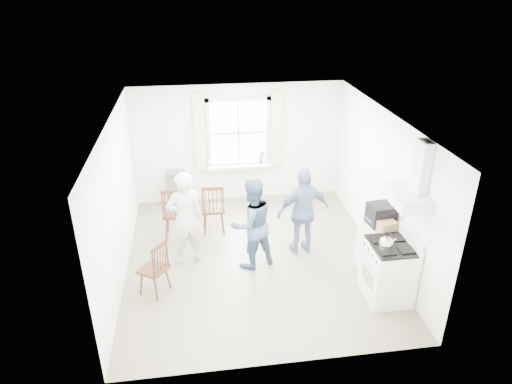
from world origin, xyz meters
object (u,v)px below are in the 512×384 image
at_px(low_cabinet, 375,248).
at_px(person_left, 185,219).
at_px(windsor_chair_b, 213,204).
at_px(person_mid, 252,224).
at_px(person_right, 304,211).
at_px(windsor_chair_a, 174,208).
at_px(windsor_chair_c, 158,263).
at_px(stereo_stack, 381,214).
at_px(gas_stove, 388,270).

xyz_separation_m(low_cabinet, person_left, (-3.17, 0.73, 0.41)).
bearing_deg(windsor_chair_b, low_cabinet, -31.80).
bearing_deg(person_mid, windsor_chair_b, -84.91).
bearing_deg(low_cabinet, person_left, 167.09).
bearing_deg(person_mid, person_left, -34.83).
xyz_separation_m(windsor_chair_b, person_right, (1.56, -0.88, 0.19)).
relative_size(windsor_chair_a, windsor_chair_c, 1.14).
bearing_deg(low_cabinet, stereo_stack, 29.51).
bearing_deg(person_mid, windsor_chair_a, -60.37).
relative_size(low_cabinet, stereo_stack, 2.07).
distance_m(stereo_stack, person_mid, 2.14).
distance_m(person_mid, person_right, 1.01).
xyz_separation_m(gas_stove, windsor_chair_b, (-2.58, 2.34, 0.16)).
xyz_separation_m(stereo_stack, person_mid, (-2.08, 0.45, -0.26)).
xyz_separation_m(stereo_stack, person_right, (-1.11, 0.74, -0.25)).
bearing_deg(stereo_stack, low_cabinet, -150.49).
distance_m(gas_stove, person_right, 1.81).
bearing_deg(windsor_chair_b, person_mid, -63.24).
height_order(gas_stove, person_left, person_left).
height_order(person_left, person_mid, person_left).
xyz_separation_m(stereo_stack, windsor_chair_a, (-3.40, 1.51, -0.42)).
xyz_separation_m(gas_stove, person_right, (-1.01, 1.46, 0.34)).
relative_size(stereo_stack, windsor_chair_c, 0.45).
bearing_deg(gas_stove, windsor_chair_a, 146.06).
xyz_separation_m(stereo_stack, windsor_chair_c, (-3.63, -0.15, -0.50)).
height_order(windsor_chair_a, windsor_chair_c, windsor_chair_a).
xyz_separation_m(windsor_chair_c, person_mid, (1.56, 0.60, 0.24)).
bearing_deg(windsor_chair_c, person_left, 62.70).
xyz_separation_m(windsor_chair_a, person_mid, (1.32, -1.06, 0.16)).
height_order(stereo_stack, windsor_chair_a, stereo_stack).
relative_size(low_cabinet, windsor_chair_a, 0.83).
relative_size(windsor_chair_c, person_mid, 0.58).
bearing_deg(windsor_chair_c, person_right, 19.45).
height_order(low_cabinet, windsor_chair_b, windsor_chair_b).
distance_m(windsor_chair_a, person_mid, 1.70).
bearing_deg(windsor_chair_b, person_right, -29.49).
relative_size(stereo_stack, person_left, 0.25).
relative_size(low_cabinet, person_mid, 0.55).
distance_m(low_cabinet, windsor_chair_a, 3.71).
height_order(windsor_chair_b, person_mid, person_mid).
xyz_separation_m(windsor_chair_b, person_left, (-0.52, -0.91, 0.22)).
bearing_deg(gas_stove, windsor_chair_c, 170.95).
bearing_deg(stereo_stack, person_mid, 167.73).
relative_size(gas_stove, windsor_chair_a, 1.03).
bearing_deg(gas_stove, person_right, 124.81).
relative_size(windsor_chair_b, person_mid, 0.64).
bearing_deg(person_left, low_cabinet, 151.65).
bearing_deg(windsor_chair_a, windsor_chair_b, 8.95).
bearing_deg(stereo_stack, windsor_chair_a, 156.04).
bearing_deg(windsor_chair_a, windsor_chair_c, -98.01).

